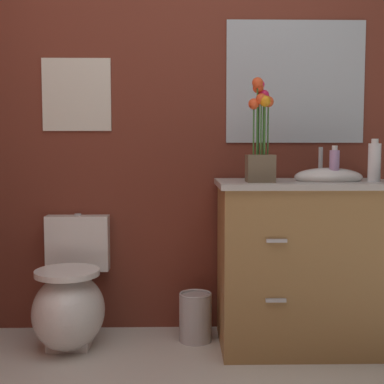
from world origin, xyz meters
TOP-DOWN VIEW (x-y plane):
  - wall_back at (0.20, 1.61)m, footprint 4.25×0.05m
  - toilet at (-0.63, 1.31)m, footprint 0.38×0.59m
  - vanity_cabinet at (0.63, 1.28)m, footprint 0.94×0.56m
  - flower_vase at (0.37, 1.19)m, footprint 0.14×0.14m
  - soap_bottle at (0.97, 1.21)m, footprint 0.06×0.06m
  - lotion_bottle at (0.76, 1.22)m, footprint 0.05×0.05m
  - trash_bin at (0.05, 1.35)m, footprint 0.18×0.18m
  - wall_poster at (-0.63, 1.58)m, footprint 0.39×0.01m
  - wall_mirror at (0.63, 1.58)m, footprint 0.80×0.01m

SIDE VIEW (x-z plane):
  - trash_bin at x=0.05m, z-range 0.00..0.27m
  - toilet at x=-0.63m, z-range -0.10..0.59m
  - vanity_cabinet at x=0.63m, z-range -0.08..1.00m
  - lotion_bottle at x=0.76m, z-range 0.89..1.07m
  - soap_bottle at x=0.97m, z-range 0.89..1.11m
  - flower_vase at x=0.37m, z-range 0.83..1.36m
  - wall_back at x=0.20m, z-range 0.00..2.50m
  - wall_poster at x=-0.63m, z-range 1.17..1.58m
  - wall_mirror at x=0.63m, z-range 1.10..1.80m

